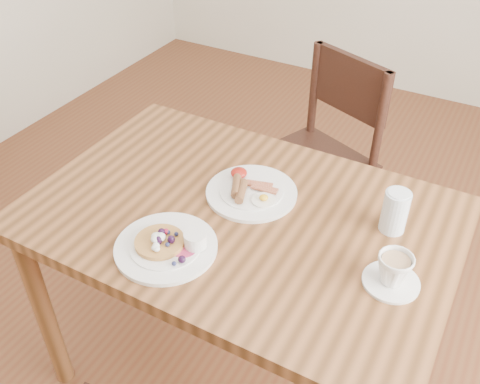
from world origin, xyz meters
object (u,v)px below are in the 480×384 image
Objects in this scene: pancake_plate at (168,245)px; teacup_saucer at (393,271)px; chair_far at (320,153)px; breakfast_plate at (250,191)px; dining_table at (240,237)px; water_glass at (395,211)px.

teacup_saucer reaches higher than pancake_plate.
chair_far is 1.03m from pancake_plate.
breakfast_plate is (0.08, 0.31, -0.00)m from pancake_plate.
teacup_saucer reaches higher than breakfast_plate.
water_glass reaches higher than dining_table.
water_glass is (0.41, 0.05, 0.05)m from breakfast_plate.
pancake_plate is at bearing 109.61° from chair_far.
teacup_saucer is 0.20m from water_glass.
chair_far is at bearing 87.30° from pancake_plate.
pancake_plate reaches higher than dining_table.
dining_table is at bearing 115.56° from chair_far.
pancake_plate is at bearing -111.89° from dining_table.
dining_table is at bearing 172.43° from teacup_saucer.
teacup_saucer is at bearing -7.57° from dining_table.
teacup_saucer is (0.45, -0.06, 0.14)m from dining_table.
breakfast_plate is at bearing 76.08° from pancake_plate.
pancake_plate reaches higher than breakfast_plate.
dining_table is at bearing 68.11° from pancake_plate.
chair_far reaches higher than breakfast_plate.
teacup_saucer is (0.54, 0.16, 0.03)m from pancake_plate.
breakfast_plate is (0.03, -0.68, 0.27)m from chair_far.
breakfast_plate is (-0.01, 0.09, 0.11)m from dining_table.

